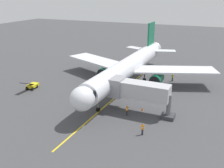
% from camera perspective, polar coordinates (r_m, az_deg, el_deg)
% --- Properties ---
extents(ground_plane, '(220.00, 220.00, 0.00)m').
position_cam_1_polar(ground_plane, '(53.76, 2.68, -0.40)').
color(ground_plane, '#424244').
extents(apron_lead_in_line, '(1.24, 39.99, 0.01)m').
position_cam_1_polar(apron_lead_in_line, '(48.61, 1.15, -2.62)').
color(apron_lead_in_line, yellow).
rests_on(apron_lead_in_line, ground).
extents(airplane, '(34.80, 40.28, 11.50)m').
position_cam_1_polar(airplane, '(52.85, 3.76, 3.79)').
color(airplane, silver).
rests_on(airplane, ground).
extents(jet_bridge, '(11.44, 3.27, 5.40)m').
position_cam_1_polar(jet_bridge, '(41.12, 5.06, -1.35)').
color(jet_bridge, '#B7B7BC').
rests_on(jet_bridge, ground).
extents(ground_crew_marshaller, '(0.45, 0.46, 1.71)m').
position_cam_1_polar(ground_crew_marshaller, '(35.78, 6.81, -9.93)').
color(ground_crew_marshaller, '#23232D').
rests_on(ground_crew_marshaller, ground).
extents(ground_crew_wing_walker, '(0.26, 0.41, 1.71)m').
position_cam_1_polar(ground_crew_wing_walker, '(40.79, 3.35, -5.89)').
color(ground_crew_wing_walker, '#23232D').
rests_on(ground_crew_wing_walker, ground).
extents(ground_crew_loader, '(0.43, 0.29, 1.71)m').
position_cam_1_polar(ground_crew_loader, '(57.76, 13.31, 1.45)').
color(ground_crew_loader, '#23232D').
rests_on(ground_crew_loader, ground).
extents(belt_loader_near_nose, '(1.78, 4.67, 2.32)m').
position_cam_1_polar(belt_loader_near_nose, '(54.35, -17.39, -0.29)').
color(belt_loader_near_nose, yellow).
rests_on(belt_loader_near_nose, ground).
extents(safety_cone_nose_left, '(0.32, 0.32, 0.55)m').
position_cam_1_polar(safety_cone_nose_left, '(47.74, -8.85, -2.95)').
color(safety_cone_nose_left, '#F2590F').
rests_on(safety_cone_nose_left, ground).
extents(safety_cone_nose_right, '(0.32, 0.32, 0.55)m').
position_cam_1_polar(safety_cone_nose_right, '(42.93, 6.77, -5.53)').
color(safety_cone_nose_right, '#F2590F').
rests_on(safety_cone_nose_right, ground).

